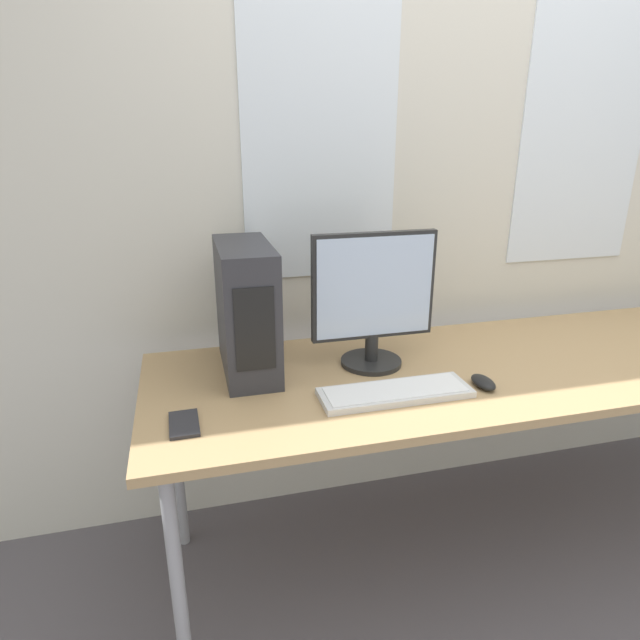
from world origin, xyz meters
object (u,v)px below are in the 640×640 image
Objects in this scene: cell_phone at (184,424)px; mouse at (483,382)px; keyboard at (395,392)px; pc_tower at (246,309)px; monitor_main at (373,298)px.

mouse is at bearing -0.88° from cell_phone.
keyboard is 0.62m from cell_phone.
keyboard is (0.40, -0.30, -0.20)m from pc_tower.
monitor_main is at bearing 87.95° from keyboard.
pc_tower is 0.41m from monitor_main.
monitor_main is at bearing -9.38° from pc_tower.
pc_tower is at bearing 170.62° from monitor_main.
keyboard is 0.29m from mouse.
mouse is 0.76× the size of cell_phone.
keyboard is 4.25× the size of mouse.
monitor_main reaches higher than pc_tower.
cell_phone is (-0.90, -0.01, -0.01)m from mouse.
mouse is at bearing -24.64° from pc_tower.
cell_phone is at bearing -123.98° from pc_tower.
monitor_main is 0.43m from mouse.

